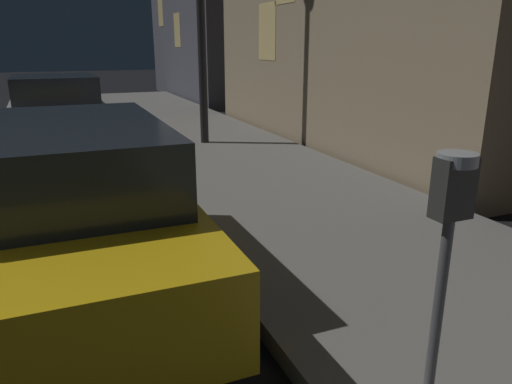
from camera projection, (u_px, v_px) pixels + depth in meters
The scene contains 4 objects.
sidewalk at pixel (459, 303), 3.78m from camera, with size 3.20×36.00×0.15m, color slate.
parking_meter at pixel (449, 222), 2.32m from camera, with size 0.19×0.19×1.40m.
car_yellow_cab at pixel (70, 201), 4.17m from camera, with size 2.00×4.49×1.43m.
car_silver at pixel (58, 112), 9.94m from camera, with size 2.12×4.38×1.43m.
Camera 1 is at (2.83, -2.48, 2.03)m, focal length 33.62 mm.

